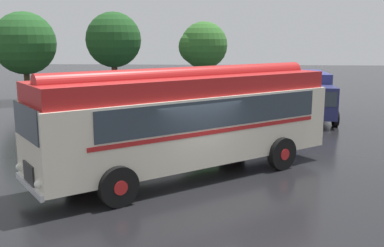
# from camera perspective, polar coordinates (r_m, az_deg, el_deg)

# --- Properties ---
(ground_plane) EXTENTS (120.00, 120.00, 0.00)m
(ground_plane) POSITION_cam_1_polar(r_m,az_deg,el_deg) (13.80, 1.08, -7.66)
(ground_plane) COLOR black
(vintage_bus) EXTENTS (9.43, 8.17, 3.49)m
(vintage_bus) POSITION_cam_1_polar(r_m,az_deg,el_deg) (14.25, -0.45, 0.81)
(vintage_bus) COLOR silver
(vintage_bus) RESTS_ON ground
(car_near_left) EXTENTS (1.98, 4.21, 1.66)m
(car_near_left) POSITION_cam_1_polar(r_m,az_deg,el_deg) (25.37, -4.77, 2.84)
(car_near_left) COLOR navy
(car_near_left) RESTS_ON ground
(car_mid_left) EXTENTS (2.26, 4.34, 1.66)m
(car_mid_left) POSITION_cam_1_polar(r_m,az_deg,el_deg) (24.93, 1.79, 2.73)
(car_mid_left) COLOR #144C28
(car_mid_left) RESTS_ON ground
(car_mid_right) EXTENTS (2.06, 4.25, 1.66)m
(car_mid_right) POSITION_cam_1_polar(r_m,az_deg,el_deg) (24.84, 8.39, 2.58)
(car_mid_right) COLOR navy
(car_mid_right) RESTS_ON ground
(box_van) EXTENTS (2.40, 5.80, 2.50)m
(box_van) POSITION_cam_1_polar(r_m,az_deg,el_deg) (25.28, 14.53, 3.67)
(box_van) COLOR navy
(box_van) RESTS_ON ground
(tree_far_left) EXTENTS (4.22, 4.22, 6.11)m
(tree_far_left) POSITION_cam_1_polar(r_m,az_deg,el_deg) (32.72, -20.74, 9.60)
(tree_far_left) COLOR #4C3823
(tree_far_left) RESTS_ON ground
(tree_left_of_centre) EXTENTS (3.55, 3.55, 6.01)m
(tree_left_of_centre) POSITION_cam_1_polar(r_m,az_deg,el_deg) (29.82, -9.89, 10.41)
(tree_left_of_centre) COLOR #4C3823
(tree_left_of_centre) RESTS_ON ground
(tree_centre) EXTENTS (3.29, 3.17, 5.45)m
(tree_centre) POSITION_cam_1_polar(r_m,az_deg,el_deg) (30.71, 1.23, 9.83)
(tree_centre) COLOR #4C3823
(tree_centre) RESTS_ON ground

